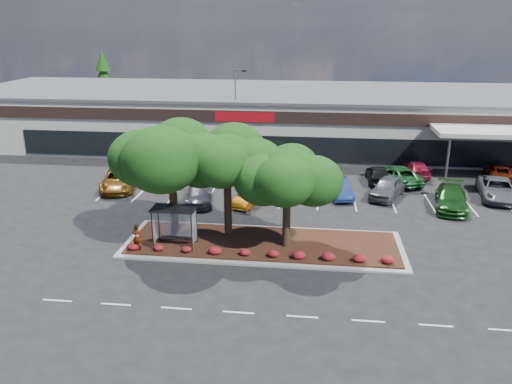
# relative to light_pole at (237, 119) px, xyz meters

# --- Properties ---
(ground) EXTENTS (160.00, 160.00, 0.00)m
(ground) POSITION_rel_light_pole_xyz_m (7.14, -26.00, -4.12)
(ground) COLOR black
(ground) RESTS_ON ground
(retail_store) EXTENTS (80.40, 25.20, 6.25)m
(retail_store) POSITION_rel_light_pole_xyz_m (7.21, 7.91, -0.97)
(retail_store) COLOR beige
(retail_store) RESTS_ON ground
(landscape_island) EXTENTS (18.00, 6.00, 0.26)m
(landscape_island) POSITION_rel_light_pole_xyz_m (5.14, -22.00, -4.00)
(landscape_island) COLOR gray
(landscape_island) RESTS_ON ground
(lane_markings) EXTENTS (33.12, 20.06, 0.01)m
(lane_markings) POSITION_rel_light_pole_xyz_m (7.00, -15.58, -4.12)
(lane_markings) COLOR silver
(lane_markings) RESTS_ON ground
(shrub_row) EXTENTS (17.00, 0.80, 0.50)m
(shrub_row) POSITION_rel_light_pole_xyz_m (5.14, -24.10, -3.61)
(shrub_row) COLOR maroon
(shrub_row) RESTS_ON landscape_island
(bus_shelter) EXTENTS (2.75, 1.55, 2.59)m
(bus_shelter) POSITION_rel_light_pole_xyz_m (-0.36, -23.05, -1.82)
(bus_shelter) COLOR black
(bus_shelter) RESTS_ON landscape_island
(island_tree_west) EXTENTS (7.20, 7.20, 7.89)m
(island_tree_west) POSITION_rel_light_pole_xyz_m (-0.86, -21.50, 0.08)
(island_tree_west) COLOR #1C3D0F
(island_tree_west) RESTS_ON landscape_island
(island_tree_mid) EXTENTS (6.60, 6.60, 7.32)m
(island_tree_mid) POSITION_rel_light_pole_xyz_m (2.64, -20.80, -0.20)
(island_tree_mid) COLOR #1C3D0F
(island_tree_mid) RESTS_ON landscape_island
(island_tree_east) EXTENTS (5.80, 5.80, 6.50)m
(island_tree_east) POSITION_rel_light_pole_xyz_m (6.64, -22.30, -0.61)
(island_tree_east) COLOR #1C3D0F
(island_tree_east) RESTS_ON landscape_island
(conifer_north_west) EXTENTS (4.40, 4.40, 10.00)m
(conifer_north_west) POSITION_rel_light_pole_xyz_m (-22.86, 20.00, 0.88)
(conifer_north_west) COLOR #1C3D0F
(conifer_north_west) RESTS_ON ground
(person_waiting) EXTENTS (0.66, 0.47, 1.70)m
(person_waiting) POSITION_rel_light_pole_xyz_m (-2.55, -24.06, -3.01)
(person_waiting) COLOR #594C47
(person_waiting) RESTS_ON landscape_island
(light_pole) EXTENTS (1.43, 0.60, 9.33)m
(light_pole) POSITION_rel_light_pole_xyz_m (0.00, 0.00, 0.00)
(light_pole) COLOR gray
(light_pole) RESTS_ON ground
(car_0) EXTENTS (3.95, 6.41, 1.66)m
(car_0) POSITION_rel_light_pole_xyz_m (-8.52, -11.79, -3.29)
(car_0) COLOR brown
(car_0) RESTS_ON ground
(car_1) EXTENTS (2.68, 5.06, 1.40)m
(car_1) POSITION_rel_light_pole_xyz_m (-0.85, -14.36, -3.42)
(car_1) COLOR #55545C
(car_1) RESTS_ON ground
(car_2) EXTENTS (2.51, 4.24, 1.32)m
(car_2) POSITION_rel_light_pole_xyz_m (3.23, -14.39, -3.46)
(car_2) COLOR #623403
(car_2) RESTS_ON ground
(car_3) EXTENTS (3.63, 5.97, 1.55)m
(car_3) POSITION_rel_light_pole_xyz_m (4.05, -11.70, -3.35)
(car_3) COLOR #9D0108
(car_3) RESTS_ON ground
(car_4) EXTENTS (2.58, 4.89, 1.53)m
(car_4) POSITION_rel_light_pole_xyz_m (10.32, -11.52, -3.36)
(car_4) COLOR navy
(car_4) RESTS_ON ground
(car_5) EXTENTS (3.87, 5.35, 1.69)m
(car_5) POSITION_rel_light_pole_xyz_m (14.37, -11.29, -3.28)
(car_5) COLOR #55565C
(car_5) RESTS_ON ground
(car_6) EXTENTS (3.35, 5.98, 1.64)m
(car_6) POSITION_rel_light_pole_xyz_m (18.96, -13.38, -3.30)
(car_6) COLOR #174416
(car_6) RESTS_ON ground
(car_8) EXTENTS (3.58, 6.23, 1.64)m
(car_8) POSITION_rel_light_pole_xyz_m (23.29, -10.52, -3.30)
(car_8) COLOR slate
(car_8) RESTS_ON ground
(car_9) EXTENTS (2.35, 5.02, 1.42)m
(car_9) POSITION_rel_light_pole_xyz_m (-2.26, -7.72, -3.41)
(car_9) COLOR maroon
(car_9) RESTS_ON ground
(car_10) EXTENTS (2.06, 4.44, 1.41)m
(car_10) POSITION_rel_light_pole_xyz_m (-1.34, -4.10, -3.42)
(car_10) COLOR #53545A
(car_10) RESTS_ON ground
(car_11) EXTENTS (3.90, 5.34, 1.69)m
(car_11) POSITION_rel_light_pole_xyz_m (0.36, -5.36, -3.28)
(car_11) COLOR navy
(car_11) RESTS_ON ground
(car_12) EXTENTS (1.88, 4.49, 1.44)m
(car_12) POSITION_rel_light_pole_xyz_m (4.27, -6.95, -3.40)
(car_12) COLOR #1E5420
(car_12) RESTS_ON ground
(car_13) EXTENTS (1.93, 4.68, 1.59)m
(car_13) POSITION_rel_light_pole_xyz_m (14.03, -7.31, -3.33)
(car_13) COLOR black
(car_13) RESTS_ON ground
(car_14) EXTENTS (4.48, 6.40, 1.62)m
(car_14) POSITION_rel_light_pole_xyz_m (15.70, -7.26, -3.31)
(car_14) COLOR #184C23
(car_14) RESTS_ON ground
(car_15) EXTENTS (2.17, 4.88, 1.39)m
(car_15) POSITION_rel_light_pole_xyz_m (17.88, -4.72, -3.43)
(car_15) COLOR maroon
(car_15) RESTS_ON ground
(car_16) EXTENTS (3.04, 5.20, 1.36)m
(car_16) POSITION_rel_light_pole_xyz_m (25.37, -4.74, -3.44)
(car_16) COLOR maroon
(car_16) RESTS_ON ground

